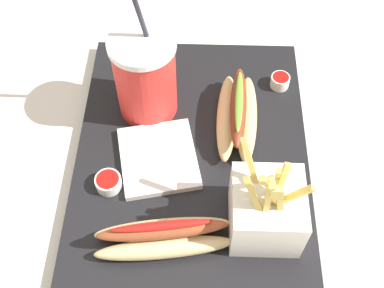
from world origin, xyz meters
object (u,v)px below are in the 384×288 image
hot_dog_1 (163,236)px  ketchup_cup_2 (280,81)px  fries_basket (266,210)px  ketchup_cup_1 (108,182)px  napkin_stack (158,158)px  hot_dog_2 (237,115)px  soda_cup (145,76)px

hot_dog_1 → ketchup_cup_2: size_ratio=6.05×
fries_basket → hot_dog_1: 0.14m
ketchup_cup_1 → napkin_stack: 0.08m
hot_dog_2 → ketchup_cup_2: bearing=-42.1°
ketchup_cup_2 → hot_dog_1: bearing=148.4°
fries_basket → hot_dog_2: bearing=10.6°
hot_dog_1 → hot_dog_2: 0.22m
soda_cup → fries_basket: soda_cup is taller
soda_cup → hot_dog_1: soda_cup is taller
ketchup_cup_1 → napkin_stack: (0.05, -0.07, -0.01)m
fries_basket → napkin_stack: bearing=56.2°
ketchup_cup_1 → napkin_stack: ketchup_cup_1 is taller
soda_cup → ketchup_cup_2: (0.05, -0.21, -0.06)m
soda_cup → napkin_stack: bearing=-167.4°
soda_cup → fries_basket: size_ratio=1.52×
fries_basket → napkin_stack: (0.10, 0.15, -0.04)m
ketchup_cup_1 → fries_basket: bearing=-104.1°
hot_dog_1 → napkin_stack: (0.13, 0.02, -0.02)m
ketchup_cup_1 → hot_dog_1: bearing=-135.5°
ketchup_cup_1 → soda_cup: bearing=-17.2°
ketchup_cup_2 → fries_basket: bearing=170.8°
hot_dog_1 → ketchup_cup_2: 0.33m
hot_dog_2 → napkin_stack: size_ratio=1.38×
hot_dog_2 → ketchup_cup_1: hot_dog_2 is taller
hot_dog_1 → ketchup_cup_2: (0.28, -0.17, -0.01)m
fries_basket → napkin_stack: 0.18m
hot_dog_2 → hot_dog_1: bearing=153.5°
hot_dog_1 → ketchup_cup_2: bearing=-31.6°
fries_basket → hot_dog_2: size_ratio=0.95×
fries_basket → soda_cup: bearing=40.5°
ketchup_cup_2 → ketchup_cup_1: bearing=127.4°
hot_dog_1 → ketchup_cup_1: hot_dog_1 is taller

